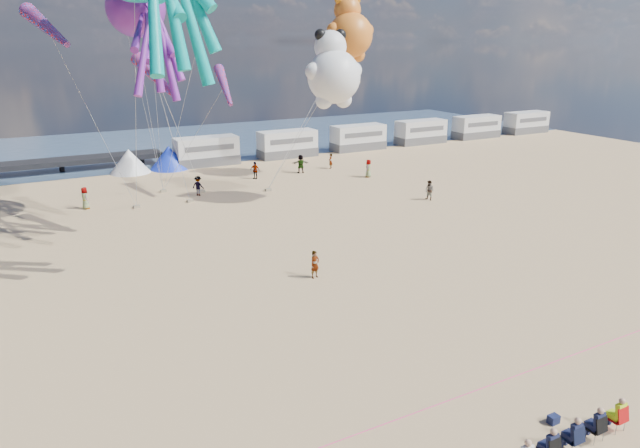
{
  "coord_description": "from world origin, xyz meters",
  "views": [
    {
      "loc": [
        -11.86,
        -18.59,
        12.64
      ],
      "look_at": [
        1.4,
        6.0,
        3.67
      ],
      "focal_mm": 32.0,
      "sensor_mm": 36.0,
      "label": 1
    }
  ],
  "objects": [
    {
      "name": "water",
      "position": [
        0.0,
        55.0,
        0.02
      ],
      "size": [
        120.0,
        120.0,
        0.0
      ],
      "primitive_type": "plane",
      "color": "#38506C",
      "rests_on": "ground"
    },
    {
      "name": "motorhome_5",
      "position": [
        53.5,
        40.0,
        1.5
      ],
      "size": [
        6.6,
        2.5,
        3.0
      ],
      "primitive_type": "cube",
      "color": "silver",
      "rests_on": "ground"
    },
    {
      "name": "beachgoer_7",
      "position": [
        17.92,
        17.49,
        0.83
      ],
      "size": [
        0.73,
        0.92,
        1.66
      ],
      "primitive_type": "imported",
      "rotation": [
        0.0,
        0.0,
        4.98
      ],
      "color": "#7F6659",
      "rests_on": "ground"
    },
    {
      "name": "beachgoer_2",
      "position": [
        1.45,
        28.07,
        0.85
      ],
      "size": [
        1.04,
        1.05,
        1.71
      ],
      "primitive_type": "imported",
      "rotation": [
        0.0,
        0.0,
        2.31
      ],
      "color": "#7F6659",
      "rests_on": "ground"
    },
    {
      "name": "beachgoer_3",
      "position": [
        8.1,
        31.6,
        0.84
      ],
      "size": [
        1.17,
        1.23,
        1.67
      ],
      "primitive_type": "imported",
      "rotation": [
        0.0,
        0.0,
        5.41
      ],
      "color": "#7F6659",
      "rests_on": "ground"
    },
    {
      "name": "tent_white",
      "position": [
        -2.0,
        40.0,
        1.2
      ],
      "size": [
        4.0,
        4.0,
        2.4
      ],
      "primitive_type": "cone",
      "color": "white",
      "rests_on": "ground"
    },
    {
      "name": "standing_person",
      "position": [
        1.9,
        7.53,
        0.79
      ],
      "size": [
        0.65,
        0.5,
        1.59
      ],
      "primitive_type": "imported",
      "rotation": [
        0.0,
        0.0,
        0.23
      ],
      "color": "tan",
      "rests_on": "ground"
    },
    {
      "name": "cooler_navy",
      "position": [
        3.21,
        -7.71,
        0.15
      ],
      "size": [
        0.38,
        0.28,
        0.3
      ],
      "primitive_type": "cube",
      "color": "#151C42",
      "rests_on": "ground"
    },
    {
      "name": "windsock_mid",
      "position": [
        -2.97,
        20.6,
        10.34
      ],
      "size": [
        2.39,
        5.63,
        5.56
      ],
      "primitive_type": null,
      "rotation": [
        0.0,
        0.0,
        0.26
      ],
      "color": "red"
    },
    {
      "name": "kite_octopus_purple",
      "position": [
        -3.19,
        24.25,
        14.82
      ],
      "size": [
        3.95,
        9.0,
        10.23
      ],
      "primitive_type": null,
      "rotation": [
        0.0,
        0.0,
        -0.01
      ],
      "color": "purple"
    },
    {
      "name": "motorhome_4",
      "position": [
        44.0,
        40.0,
        1.5
      ],
      "size": [
        6.6,
        2.5,
        3.0
      ],
      "primitive_type": "cube",
      "color": "silver",
      "rests_on": "ground"
    },
    {
      "name": "motorhome_2",
      "position": [
        25.0,
        40.0,
        1.5
      ],
      "size": [
        6.6,
        2.5,
        3.0
      ],
      "primitive_type": "cube",
      "color": "silver",
      "rests_on": "ground"
    },
    {
      "name": "sandbag_a",
      "position": [
        -4.03,
        26.67,
        0.11
      ],
      "size": [
        0.5,
        0.35,
        0.22
      ],
      "primitive_type": "cube",
      "color": "gray",
      "rests_on": "ground"
    },
    {
      "name": "sandbag_b",
      "position": [
        0.2,
        26.36,
        0.11
      ],
      "size": [
        0.5,
        0.35,
        0.22
      ],
      "primitive_type": "cube",
      "color": "gray",
      "rests_on": "ground"
    },
    {
      "name": "ground",
      "position": [
        0.0,
        0.0,
        0.0
      ],
      "size": [
        120.0,
        120.0,
        0.0
      ],
      "primitive_type": "plane",
      "color": "tan",
      "rests_on": "ground"
    },
    {
      "name": "beachgoer_6",
      "position": [
        18.07,
        27.0,
        0.86
      ],
      "size": [
        0.75,
        0.71,
        1.73
      ],
      "primitive_type": "imported",
      "rotation": [
        0.0,
        0.0,
        3.8
      ],
      "color": "#7F6659",
      "rests_on": "ground"
    },
    {
      "name": "rope_line",
      "position": [
        0.0,
        -5.0,
        0.02
      ],
      "size": [
        34.0,
        0.03,
        0.03
      ],
      "primitive_type": "cylinder",
      "rotation": [
        0.0,
        1.57,
        0.0
      ],
      "color": "#F2338C",
      "rests_on": "ground"
    },
    {
      "name": "beachgoer_4",
      "position": [
        13.11,
        31.81,
        0.93
      ],
      "size": [
        1.16,
        0.7,
        1.85
      ],
      "primitive_type": "imported",
      "rotation": [
        0.0,
        0.0,
        2.89
      ],
      "color": "#7F6659",
      "rests_on": "ground"
    },
    {
      "name": "kite_panda",
      "position": [
        10.93,
        21.38,
        9.99
      ],
      "size": [
        5.86,
        5.62,
        7.14
      ],
      "primitive_type": null,
      "rotation": [
        0.0,
        0.0,
        -0.19
      ],
      "color": "white"
    },
    {
      "name": "motorhome_3",
      "position": [
        34.5,
        40.0,
        1.5
      ],
      "size": [
        6.6,
        2.5,
        3.0
      ],
      "primitive_type": "cube",
      "color": "silver",
      "rests_on": "ground"
    },
    {
      "name": "beachgoer_0",
      "position": [
        -7.61,
        28.33,
        0.87
      ],
      "size": [
        0.54,
        0.71,
        1.74
      ],
      "primitive_type": "imported",
      "rotation": [
        0.0,
        0.0,
        1.78
      ],
      "color": "#7F6659",
      "rests_on": "ground"
    },
    {
      "name": "tent_blue",
      "position": [
        2.0,
        40.0,
        1.2
      ],
      "size": [
        4.0,
        4.0,
        2.4
      ],
      "primitive_type": "cone",
      "color": "#1933CC",
      "rests_on": "ground"
    },
    {
      "name": "kite_teddy_orange",
      "position": [
        16.89,
        28.83,
        13.18
      ],
      "size": [
        5.38,
        5.12,
        7.03
      ],
      "primitive_type": null,
      "rotation": [
        0.0,
        0.0,
        -0.09
      ],
      "color": "orange"
    },
    {
      "name": "windsock_left",
      "position": [
        -8.93,
        24.37,
        13.53
      ],
      "size": [
        2.87,
        6.46,
        6.41
      ],
      "primitive_type": null,
      "rotation": [
        0.0,
        0.0,
        0.29
      ],
      "color": "red"
    },
    {
      "name": "windsock_right",
      "position": [
        4.19,
        27.93,
        9.1
      ],
      "size": [
        1.78,
        5.62,
        5.55
      ],
      "primitive_type": null,
      "rotation": [
        0.0,
        0.0,
        -0.16
      ],
      "color": "red"
    },
    {
      "name": "motorhome_1",
      "position": [
        15.5,
        40.0,
        1.5
      ],
      "size": [
        6.6,
        2.5,
        3.0
      ],
      "primitive_type": "cube",
      "color": "silver",
      "rests_on": "ground"
    },
    {
      "name": "spectator_row",
      "position": [
        2.56,
        -8.93,
        0.65
      ],
      "size": [
        6.1,
        0.9,
        1.3
      ],
      "primitive_type": null,
      "color": "black",
      "rests_on": "ground"
    },
    {
      "name": "motorhome_0",
      "position": [
        6.0,
        40.0,
        1.5
      ],
      "size": [
        6.6,
        2.5,
        3.0
      ],
      "primitive_type": "cube",
      "color": "silver",
      "rests_on": "ground"
    },
    {
      "name": "sandbag_c",
      "position": [
        7.31,
        26.66,
        0.11
      ],
      "size": [
        0.5,
        0.35,
        0.22
      ],
      "primitive_type": "cube",
      "color": "gray",
      "rests_on": "ground"
    },
    {
      "name": "sandbag_e",
      "position": [
        -0.95,
        30.69,
        0.11
      ],
      "size": [
        0.5,
        0.35,
        0.22
      ],
      "primitive_type": "cube",
      "color": "gray",
      "rests_on": "ground"
    },
    {
      "name": "sandbag_d",
      "position": [
        2.02,
        28.99,
        0.11
      ],
      "size": [
        0.5,
        0.35,
        0.22
      ],
      "primitive_type": "cube",
      "color": "gray",
      "rests_on": "ground"
    },
    {
      "name": "beachgoer_5",
      "position": [
        16.77,
        32.21,
        0.78
      ],
      "size": [
        1.33,
        1.36,
        1.55
      ],
      "primitive_type": "imported",
      "rotation": [
        0.0,
        0.0,
        3.95
      ],
      "color": "#7F6659",
      "rests_on": "ground"
    }
  ]
}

